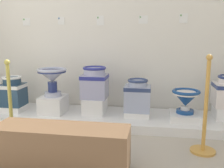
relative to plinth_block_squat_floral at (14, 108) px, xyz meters
The scene contains 20 objects.
wall_back 2.02m from the plinth_block_squat_floral, 18.70° to the left, with size 4.45×0.06×2.85m, color white.
display_platform 1.50m from the plinth_block_squat_floral, ahead, with size 3.60×0.81×0.11m, color white.
plinth_block_squat_floral is the anchor object (origin of this frame).
antique_toilet_squat_floral 0.26m from the plinth_block_squat_floral, behind, with size 0.32×0.30×0.43m.
plinth_block_pale_glazed 0.61m from the plinth_block_squat_floral, ahead, with size 0.34×0.38×0.24m, color white.
antique_toilet_pale_glazed 0.77m from the plinth_block_squat_floral, ahead, with size 0.41×0.41×0.40m.
plinth_block_tall_cobalt 1.20m from the plinth_block_squat_floral, ahead, with size 0.29×0.38×0.22m, color white.
antique_toilet_tall_cobalt 1.27m from the plinth_block_squat_floral, ahead, with size 0.35×0.34×0.44m.
plinth_block_broad_patterned 1.80m from the plinth_block_squat_floral, ahead, with size 0.33×0.29×0.07m, color white.
antique_toilet_broad_patterned 1.82m from the plinth_block_squat_floral, ahead, with size 0.35×0.28×0.44m.
plinth_block_slender_white 2.42m from the plinth_block_squat_floral, ahead, with size 0.39×0.40×0.09m, color white.
antique_toilet_slender_white 2.44m from the plinth_block_squat_floral, ahead, with size 0.36×0.36×0.31m.
info_placard_first 1.34m from the plinth_block_squat_floral, 85.94° to the left, with size 0.12×0.01×0.11m.
info_placard_second 1.47m from the plinth_block_squat_floral, 38.16° to the left, with size 0.10×0.01×0.11m.
info_placard_third 1.80m from the plinth_block_squat_floral, 21.36° to the left, with size 0.11×0.01×0.14m.
info_placard_fourth 2.28m from the plinth_block_squat_floral, 14.39° to the left, with size 0.13×0.01×0.11m.
info_placard_fifth 2.75m from the plinth_block_squat_floral, 11.11° to the left, with size 0.11×0.01×0.13m.
stanchion_post_near_left 0.87m from the plinth_block_squat_floral, 61.38° to the right, with size 0.28×0.28×0.95m.
stanchion_post_near_right 2.64m from the plinth_block_squat_floral, 15.54° to the right, with size 0.26×0.26×1.02m.
museum_bench 1.73m from the plinth_block_squat_floral, 46.37° to the right, with size 1.23×0.36×0.40m, color brown.
Camera 1 is at (2.63, -1.20, 1.21)m, focal length 40.99 mm.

